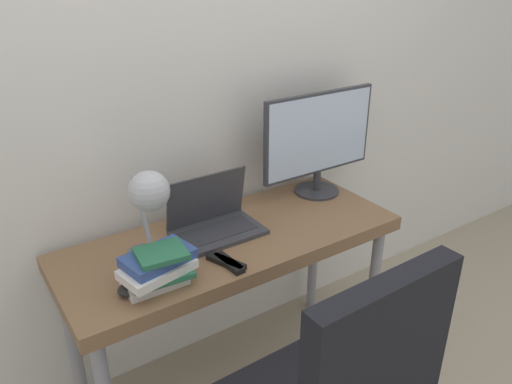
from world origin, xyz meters
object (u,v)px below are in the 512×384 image
(monitor, at_px, (319,139))
(game_controller, at_px, (140,286))
(desk_lamp, at_px, (149,197))
(book_stack, at_px, (158,268))
(laptop, at_px, (214,221))

(monitor, distance_m, game_controller, 1.08)
(monitor, distance_m, desk_lamp, 0.94)
(desk_lamp, xyz_separation_m, book_stack, (-0.03, -0.09, -0.23))
(book_stack, height_order, game_controller, book_stack)
(book_stack, bearing_deg, game_controller, 175.74)
(laptop, relative_size, desk_lamp, 0.91)
(book_stack, bearing_deg, laptop, 32.35)
(desk_lamp, xyz_separation_m, game_controller, (-0.09, -0.08, -0.28))
(monitor, xyz_separation_m, game_controller, (-1.01, -0.28, -0.25))
(monitor, height_order, game_controller, monitor)
(monitor, bearing_deg, laptop, -173.43)
(desk_lamp, bearing_deg, monitor, 12.18)
(monitor, bearing_deg, book_stack, -163.13)
(game_controller, bearing_deg, desk_lamp, 41.68)
(laptop, bearing_deg, monitor, 6.57)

